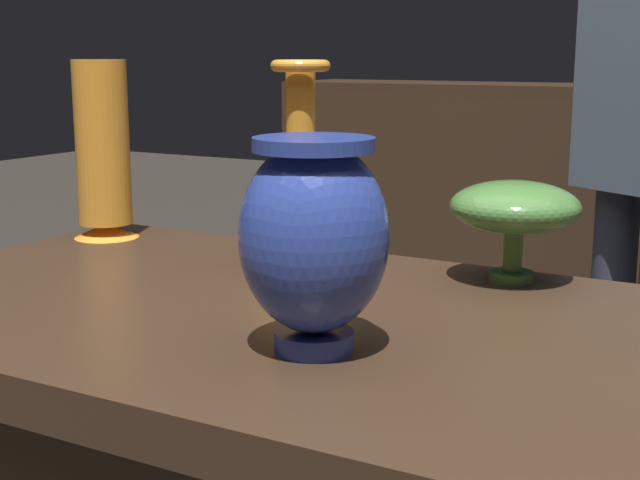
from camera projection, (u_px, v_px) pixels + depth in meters
name	position (u px, v px, depth m)	size (l,w,h in m)	color
vase_centerpiece	(314.00, 236.00, 0.88)	(0.15, 0.15, 0.21)	#2D429E
vase_tall_behind	(103.00, 153.00, 1.44)	(0.10, 0.10, 0.28)	orange
vase_left_accent	(515.00, 209.00, 1.17)	(0.17, 0.17, 0.13)	#477A38
vase_right_accent	(301.00, 200.00, 1.27)	(0.15, 0.15, 0.28)	orange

